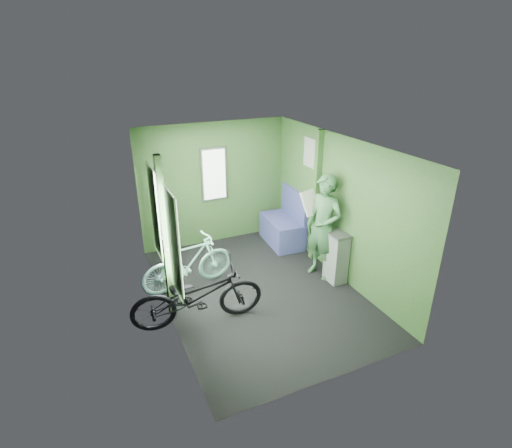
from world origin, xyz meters
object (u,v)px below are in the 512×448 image
at_px(bicycle_black, 200,324).
at_px(bench_seat, 283,228).
at_px(passenger, 324,227).
at_px(waste_box, 336,257).
at_px(bicycle_mint, 190,288).

height_order(bicycle_black, bench_seat, bench_seat).
relative_size(bicycle_black, bench_seat, 1.68).
xyz_separation_m(passenger, bench_seat, (0.00, 1.33, -0.55)).
bearing_deg(passenger, bicycle_black, -97.79).
height_order(passenger, waste_box, passenger).
distance_m(bicycle_mint, passenger, 2.32).
bearing_deg(bench_seat, passenger, -86.16).
distance_m(passenger, bench_seat, 1.44).
height_order(bicycle_black, bicycle_mint, bicycle_black).
bearing_deg(bicycle_black, waste_box, -79.13).
bearing_deg(bicycle_black, passenger, -72.64).
xyz_separation_m(passenger, waste_box, (0.11, -0.25, -0.45)).
height_order(passenger, bench_seat, passenger).
bearing_deg(passenger, bicycle_mint, -122.22).
xyz_separation_m(bicycle_mint, bench_seat, (2.10, 0.83, 0.31)).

